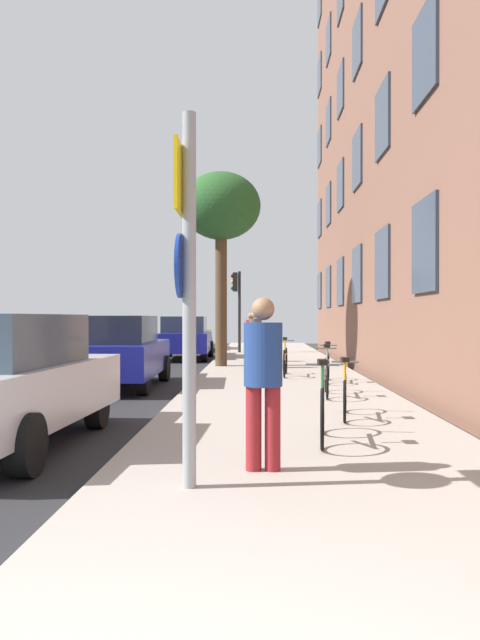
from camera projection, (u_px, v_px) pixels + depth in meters
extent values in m
plane|color=#332D28|center=(150.00, 376.00, 16.60)|extent=(41.80, 41.80, 0.00)
cube|color=#232326|center=(73.00, 376.00, 16.66)|extent=(7.00, 38.00, 0.01)
cube|color=#9E9389|center=(279.00, 374.00, 16.51)|extent=(4.20, 38.00, 0.12)
cube|color=brown|center=(379.00, 39.00, 15.90)|extent=(0.50, 27.00, 17.71)
cube|color=#2D3847|center=(424.00, 246.00, 10.57)|extent=(0.06, 1.51, 1.63)
cube|color=#2D3847|center=(382.00, 264.00, 14.14)|extent=(0.06, 1.51, 1.63)
cube|color=#2D3847|center=(357.00, 275.00, 17.71)|extent=(0.06, 1.51, 1.63)
cube|color=#2D3847|center=(340.00, 282.00, 21.28)|extent=(0.06, 1.51, 1.63)
cube|color=#2D3847|center=(328.00, 287.00, 24.85)|extent=(0.06, 1.51, 1.63)
cube|color=#2D3847|center=(319.00, 291.00, 28.42)|extent=(0.06, 1.51, 1.63)
cube|color=#2D3847|center=(425.00, 53.00, 10.56)|extent=(0.06, 1.51, 1.63)
cube|color=#2D3847|center=(382.00, 120.00, 14.13)|extent=(0.06, 1.51, 1.63)
cube|color=#2D3847|center=(357.00, 159.00, 17.70)|extent=(0.06, 1.51, 1.63)
cube|color=#2D3847|center=(340.00, 186.00, 21.27)|extent=(0.06, 1.51, 1.63)
cube|color=#2D3847|center=(328.00, 205.00, 24.84)|extent=(0.06, 1.51, 1.63)
cube|color=#2D3847|center=(319.00, 219.00, 28.41)|extent=(0.06, 1.51, 1.63)
cube|color=#2D3847|center=(357.00, 44.00, 17.69)|extent=(0.06, 1.51, 1.63)
cube|color=#2D3847|center=(340.00, 90.00, 21.26)|extent=(0.06, 1.51, 1.63)
cube|color=#2D3847|center=(328.00, 123.00, 24.83)|extent=(0.06, 1.51, 1.63)
cube|color=#2D3847|center=(319.00, 147.00, 28.40)|extent=(0.06, 1.51, 1.63)
cube|color=#2D3847|center=(328.00, 41.00, 24.81)|extent=(0.06, 1.51, 1.63)
cube|color=#2D3847|center=(320.00, 75.00, 28.38)|extent=(0.06, 1.51, 1.63)
cube|color=#2D3847|center=(320.00, 3.00, 28.37)|extent=(0.06, 1.51, 1.63)
cylinder|color=gray|center=(189.00, 300.00, 5.28)|extent=(0.12, 0.12, 3.25)
cube|color=yellow|center=(180.00, 179.00, 5.28)|extent=(0.03, 0.60, 0.60)
cylinder|color=#14339E|center=(180.00, 266.00, 5.29)|extent=(0.03, 0.56, 0.56)
cylinder|color=black|center=(239.00, 312.00, 25.78)|extent=(0.12, 0.12, 3.42)
cube|color=black|center=(235.00, 282.00, 25.78)|extent=(0.20, 0.24, 0.80)
sphere|color=#4B0707|center=(233.00, 276.00, 25.79)|extent=(0.16, 0.16, 0.16)
sphere|color=orange|center=(233.00, 282.00, 25.79)|extent=(0.16, 0.16, 0.16)
sphere|color=#083E11|center=(233.00, 288.00, 25.79)|extent=(0.16, 0.16, 0.16)
cylinder|color=#4C3823|center=(221.00, 298.00, 18.55)|extent=(0.36, 0.36, 4.14)
ellipsoid|color=#235123|center=(221.00, 206.00, 18.54)|extent=(2.40, 2.40, 2.04)
torus|color=black|center=(323.00, 406.00, 7.73)|extent=(0.12, 0.69, 0.69)
torus|color=black|center=(322.00, 419.00, 6.75)|extent=(0.12, 0.69, 0.69)
cylinder|color=#267233|center=(323.00, 396.00, 7.24)|extent=(0.14, 0.84, 0.04)
cylinder|color=#267233|center=(322.00, 406.00, 7.00)|extent=(0.10, 0.51, 0.28)
cylinder|color=#267233|center=(322.00, 376.00, 7.09)|extent=(0.04, 0.04, 0.28)
cube|color=black|center=(322.00, 362.00, 7.09)|extent=(0.10, 0.24, 0.06)
cylinder|color=#4C4C4C|center=(323.00, 365.00, 7.73)|extent=(0.42, 0.08, 0.03)
torus|color=black|center=(345.00, 393.00, 9.49)|extent=(0.13, 0.60, 0.60)
torus|color=black|center=(345.00, 401.00, 8.50)|extent=(0.13, 0.60, 0.60)
cylinder|color=#C68C19|center=(345.00, 386.00, 8.99)|extent=(0.17, 0.85, 0.04)
cylinder|color=#C68C19|center=(345.00, 393.00, 8.75)|extent=(0.12, 0.52, 0.28)
cylinder|color=#C68C19|center=(345.00, 370.00, 8.85)|extent=(0.04, 0.04, 0.28)
cube|color=black|center=(345.00, 359.00, 8.84)|extent=(0.10, 0.24, 0.06)
cylinder|color=#4C4C4C|center=(345.00, 362.00, 9.49)|extent=(0.42, 0.09, 0.03)
torus|color=black|center=(326.00, 375.00, 12.02)|extent=(0.10, 0.69, 0.69)
torus|color=black|center=(327.00, 380.00, 10.93)|extent=(0.10, 0.69, 0.69)
cylinder|color=#99999E|center=(326.00, 367.00, 11.48)|extent=(0.13, 0.93, 0.04)
cylinder|color=#99999E|center=(327.00, 373.00, 11.21)|extent=(0.09, 0.56, 0.30)
cylinder|color=#99999E|center=(327.00, 354.00, 11.31)|extent=(0.04, 0.04, 0.28)
cube|color=black|center=(327.00, 346.00, 11.31)|extent=(0.10, 0.24, 0.06)
cylinder|color=#4C4C4C|center=(326.00, 348.00, 12.02)|extent=(0.42, 0.07, 0.03)
torus|color=black|center=(328.00, 366.00, 14.38)|extent=(0.13, 0.64, 0.64)
torus|color=black|center=(327.00, 370.00, 13.43)|extent=(0.13, 0.64, 0.64)
cylinder|color=#99999E|center=(328.00, 360.00, 13.91)|extent=(0.16, 0.82, 0.04)
cylinder|color=#99999E|center=(328.00, 365.00, 13.67)|extent=(0.11, 0.50, 0.27)
cylinder|color=#99999E|center=(328.00, 350.00, 13.76)|extent=(0.04, 0.04, 0.28)
cube|color=black|center=(328.00, 343.00, 13.76)|extent=(0.10, 0.24, 0.06)
cylinder|color=#4C4C4C|center=(328.00, 345.00, 14.38)|extent=(0.42, 0.09, 0.03)
torus|color=black|center=(286.00, 361.00, 15.92)|extent=(0.10, 0.69, 0.69)
torus|color=black|center=(284.00, 364.00, 14.86)|extent=(0.10, 0.69, 0.69)
cylinder|color=#C68C19|center=(285.00, 355.00, 15.39)|extent=(0.12, 0.90, 0.04)
cylinder|color=#C68C19|center=(285.00, 359.00, 15.13)|extent=(0.09, 0.55, 0.29)
cylinder|color=#C68C19|center=(285.00, 345.00, 15.23)|extent=(0.04, 0.04, 0.28)
cube|color=black|center=(285.00, 338.00, 15.23)|extent=(0.10, 0.24, 0.06)
cylinder|color=#4C4C4C|center=(286.00, 341.00, 15.92)|extent=(0.42, 0.07, 0.03)
cylinder|color=maroon|center=(254.00, 428.00, 5.87)|extent=(0.15, 0.15, 0.81)
cylinder|color=maroon|center=(273.00, 428.00, 5.87)|extent=(0.15, 0.15, 0.81)
cylinder|color=navy|center=(263.00, 354.00, 5.87)|extent=(0.47, 0.47, 0.61)
sphere|color=#936B4C|center=(263.00, 309.00, 5.87)|extent=(0.22, 0.22, 0.22)
cylinder|color=#26262D|center=(252.00, 354.00, 17.81)|extent=(0.15, 0.15, 0.82)
cylinder|color=#26262D|center=(258.00, 354.00, 17.81)|extent=(0.15, 0.15, 0.82)
cylinder|color=#4C4742|center=(255.00, 329.00, 17.81)|extent=(0.49, 0.49, 0.62)
sphere|color=tan|center=(255.00, 314.00, 17.81)|extent=(0.22, 0.22, 0.22)
cylinder|color=maroon|center=(248.00, 350.00, 20.37)|extent=(0.15, 0.15, 0.80)
cylinder|color=maroon|center=(254.00, 350.00, 20.37)|extent=(0.15, 0.15, 0.80)
cylinder|color=maroon|center=(251.00, 329.00, 20.37)|extent=(0.38, 0.38, 0.60)
sphere|color=#936B4C|center=(251.00, 316.00, 20.36)|extent=(0.22, 0.22, 0.22)
cube|color=#B7B7BC|center=(4.00, 393.00, 7.38)|extent=(1.91, 4.24, 0.70)
cylinder|color=black|center=(97.00, 406.00, 8.70)|extent=(0.22, 0.64, 0.64)
cylinder|color=black|center=(26.00, 445.00, 6.03)|extent=(0.22, 0.64, 0.64)
cube|color=navy|center=(117.00, 358.00, 13.79)|extent=(2.02, 4.40, 0.70)
cube|color=#1E232D|center=(115.00, 329.00, 13.57)|extent=(1.66, 2.48, 0.60)
cylinder|color=black|center=(95.00, 368.00, 15.20)|extent=(0.22, 0.64, 0.64)
cylinder|color=black|center=(164.00, 368.00, 15.16)|extent=(0.22, 0.64, 0.64)
cylinder|color=black|center=(59.00, 379.00, 12.43)|extent=(0.22, 0.64, 0.64)
cylinder|color=black|center=(144.00, 380.00, 12.38)|extent=(0.22, 0.64, 0.64)
cube|color=navy|center=(185.00, 342.00, 23.14)|extent=(1.99, 4.45, 0.70)
cube|color=#2D3847|center=(185.00, 324.00, 22.91)|extent=(1.63, 2.51, 0.60)
cylinder|color=black|center=(169.00, 349.00, 24.56)|extent=(0.22, 0.64, 0.64)
cylinder|color=black|center=(210.00, 349.00, 24.52)|extent=(0.22, 0.64, 0.64)
cylinder|color=black|center=(157.00, 353.00, 21.76)|extent=(0.22, 0.64, 0.64)
cylinder|color=black|center=(204.00, 353.00, 21.71)|extent=(0.22, 0.64, 0.64)
cube|color=orange|center=(190.00, 337.00, 29.18)|extent=(2.03, 4.28, 0.70)
cube|color=#2D3847|center=(189.00, 323.00, 28.97)|extent=(1.66, 2.42, 0.60)
cylinder|color=black|center=(176.00, 343.00, 30.55)|extent=(0.22, 0.64, 0.64)
cylinder|color=black|center=(210.00, 343.00, 30.50)|extent=(0.22, 0.64, 0.64)
cylinder|color=black|center=(168.00, 345.00, 27.86)|extent=(0.22, 0.64, 0.64)
cylinder|color=black|center=(205.00, 345.00, 27.81)|extent=(0.22, 0.64, 0.64)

